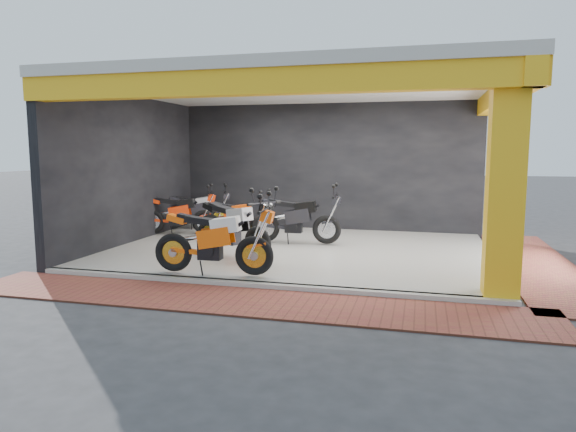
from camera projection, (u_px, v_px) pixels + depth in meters
ground at (274, 274)px, 9.38m from camera, size 80.00×80.00×0.00m
showroom_floor at (299, 251)px, 11.29m from camera, size 8.00×6.00×0.10m
showroom_ceiling at (300, 86)px, 10.84m from camera, size 8.40×6.40×0.20m
back_wall at (326, 168)px, 14.05m from camera, size 8.20×0.20×3.50m
left_wall at (131, 171)px, 12.10m from camera, size 0.20×6.20×3.50m
corner_column at (505, 184)px, 7.50m from camera, size 0.50×0.50×3.50m
header_beam_front at (255, 82)px, 8.00m from camera, size 8.40×0.30×0.40m
header_beam_right at (501, 95)px, 9.87m from camera, size 0.30×6.40×0.40m
floor_kerb at (256, 285)px, 8.39m from camera, size 8.00×0.20×0.10m
paver_front at (240, 301)px, 7.65m from camera, size 9.00×1.40×0.03m
paver_right at (536, 264)px, 10.09m from camera, size 1.40×7.00×0.03m
moto_hero at (254, 237)px, 8.68m from camera, size 2.31×0.97×1.38m
moto_row_a at (258, 227)px, 9.73m from camera, size 2.43×1.85×1.41m
moto_row_b at (327, 216)px, 11.62m from camera, size 2.24×0.93×1.35m
moto_row_c at (259, 217)px, 12.02m from camera, size 2.00×0.87×1.19m
moto_row_d at (204, 210)px, 13.08m from camera, size 2.15×1.23×1.24m
moto_row_e at (220, 207)px, 14.10m from camera, size 2.08×1.46×1.19m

